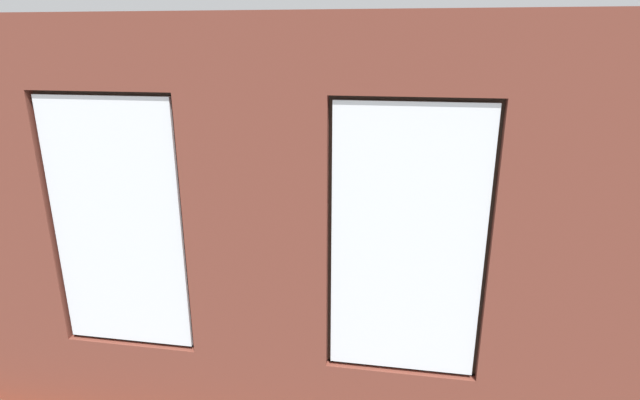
% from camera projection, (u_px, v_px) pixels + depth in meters
% --- Properties ---
extents(ground_plane, '(6.94, 6.11, 0.10)m').
position_uv_depth(ground_plane, '(320.00, 281.00, 6.53)').
color(ground_plane, '#99663D').
extents(brick_wall_with_windows, '(6.34, 0.30, 3.12)m').
position_uv_depth(brick_wall_with_windows, '(257.00, 250.00, 3.53)').
color(brick_wall_with_windows, brown).
rests_on(brick_wall_with_windows, ground_plane).
extents(white_wall_right, '(0.10, 5.11, 3.12)m').
position_uv_depth(white_wall_right, '(75.00, 155.00, 6.34)').
color(white_wall_right, white).
rests_on(white_wall_right, ground_plane).
extents(couch_by_window, '(2.00, 0.87, 0.80)m').
position_uv_depth(couch_by_window, '(265.00, 342.00, 4.54)').
color(couch_by_window, black).
rests_on(couch_by_window, ground_plane).
extents(couch_left, '(0.99, 1.85, 0.80)m').
position_uv_depth(couch_left, '(527.00, 279.00, 5.74)').
color(couch_left, black).
rests_on(couch_left, ground_plane).
extents(coffee_table, '(1.54, 0.77, 0.42)m').
position_uv_depth(coffee_table, '(342.00, 239.00, 6.77)').
color(coffee_table, tan).
rests_on(coffee_table, ground_plane).
extents(cup_ceramic, '(0.08, 0.08, 0.10)m').
position_uv_depth(cup_ceramic, '(329.00, 229.00, 6.86)').
color(cup_ceramic, silver).
rests_on(cup_ceramic, coffee_table).
extents(candle_jar, '(0.08, 0.08, 0.11)m').
position_uv_depth(candle_jar, '(307.00, 233.00, 6.70)').
color(candle_jar, '#B7333D').
rests_on(candle_jar, coffee_table).
extents(table_plant_small, '(0.16, 0.16, 0.25)m').
position_uv_depth(table_plant_small, '(342.00, 227.00, 6.71)').
color(table_plant_small, '#47423D').
rests_on(table_plant_small, coffee_table).
extents(remote_silver, '(0.07, 0.17, 0.02)m').
position_uv_depth(remote_silver, '(374.00, 233.00, 6.81)').
color(remote_silver, '#B2B2B7').
rests_on(remote_silver, coffee_table).
extents(media_console, '(0.91, 0.42, 0.50)m').
position_uv_depth(media_console, '(96.00, 261.00, 6.38)').
color(media_console, black).
rests_on(media_console, ground_plane).
extents(tv_flatscreen, '(1.24, 0.20, 0.82)m').
position_uv_depth(tv_flatscreen, '(89.00, 213.00, 6.18)').
color(tv_flatscreen, black).
rests_on(tv_flatscreen, media_console).
extents(papasan_chair, '(1.15, 1.15, 0.71)m').
position_uv_depth(papasan_chair, '(335.00, 199.00, 8.22)').
color(papasan_chair, olive).
rests_on(papasan_chair, ground_plane).
extents(potted_plant_corner_far_left, '(0.85, 0.91, 1.36)m').
position_uv_depth(potted_plant_corner_far_left, '(608.00, 328.00, 3.86)').
color(potted_plant_corner_far_left, brown).
rests_on(potted_plant_corner_far_left, ground_plane).
extents(potted_plant_foreground_right, '(1.14, 1.04, 1.53)m').
position_uv_depth(potted_plant_foreground_right, '(195.00, 167.00, 8.51)').
color(potted_plant_foreground_right, beige).
rests_on(potted_plant_foreground_right, ground_plane).
extents(potted_plant_beside_window_right, '(0.92, 1.06, 1.46)m').
position_uv_depth(potted_plant_beside_window_right, '(132.00, 287.00, 4.46)').
color(potted_plant_beside_window_right, brown).
rests_on(potted_plant_beside_window_right, ground_plane).
extents(potted_plant_near_tv, '(0.86, 1.00, 1.32)m').
position_uv_depth(potted_plant_near_tv, '(86.00, 254.00, 5.28)').
color(potted_plant_near_tv, '#47423D').
rests_on(potted_plant_near_tv, ground_plane).
extents(potted_plant_between_couches, '(0.74, 0.74, 0.97)m').
position_uv_depth(potted_plant_between_couches, '(429.00, 325.00, 4.27)').
color(potted_plant_between_couches, brown).
rests_on(potted_plant_between_couches, ground_plane).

